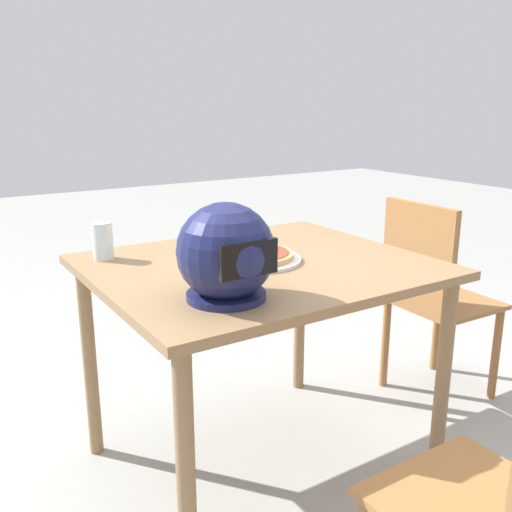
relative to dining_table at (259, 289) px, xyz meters
name	(u,v)px	position (x,y,z in m)	size (l,w,h in m)	color
ground_plane	(259,464)	(0.00, 0.00, -0.69)	(14.00, 14.00, 0.00)	#9E9E99
dining_table	(259,289)	(0.00, 0.00, 0.00)	(1.08, 0.93, 0.78)	olive
pizza_plate	(253,259)	(0.01, -0.03, 0.10)	(0.33, 0.33, 0.01)	white
pizza	(253,254)	(0.01, -0.03, 0.12)	(0.28, 0.28, 0.06)	tan
motorcycle_helmet	(226,254)	(0.27, 0.26, 0.22)	(0.27, 0.27, 0.27)	#191E4C
drinking_glass	(103,241)	(0.43, -0.32, 0.16)	(0.07, 0.07, 0.13)	silver
chair_side	(431,291)	(-0.90, -0.02, -0.18)	(0.41, 0.41, 0.90)	#996638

